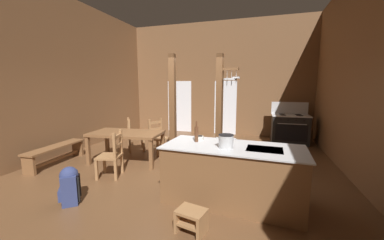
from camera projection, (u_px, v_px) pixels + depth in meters
ground_plane at (175, 177)px, 4.72m from camera, size 7.63×9.55×0.10m
wall_back at (217, 79)px, 8.59m from camera, size 7.63×0.14×4.24m
wall_left at (41, 75)px, 5.43m from camera, size 0.14×9.55×4.24m
glazed_door_back_left at (180, 106)px, 9.14m from camera, size 1.00×0.01×2.05m
glazed_panel_back_right at (225, 108)px, 8.58m from camera, size 0.84×0.01×2.05m
kitchen_island at (232, 174)px, 3.55m from camera, size 2.20×1.05×0.92m
stove_range at (290, 129)px, 7.25m from camera, size 1.16×0.84×1.32m
support_post_with_pot_rack at (221, 105)px, 5.31m from camera, size 0.56×0.27×2.59m
support_post_center at (173, 109)px, 5.37m from camera, size 0.14×0.14×2.59m
step_stool at (191, 219)px, 2.83m from camera, size 0.41×0.35×0.30m
dining_table at (126, 136)px, 5.43m from camera, size 1.78×1.06×0.74m
ladderback_chair_near_window at (158, 137)px, 6.18m from camera, size 0.60×0.60×0.95m
ladderback_chair_by_post at (112, 155)px, 4.54m from camera, size 0.54×0.54×0.95m
ladderback_chair_at_table_end at (134, 135)px, 6.39m from camera, size 0.62×0.62×0.95m
bench_along_left_wall at (56, 151)px, 5.32m from camera, size 0.46×1.55×0.44m
backpack at (70, 184)px, 3.52m from camera, size 0.39×0.39×0.60m
stockpot_on_counter at (226, 141)px, 3.37m from camera, size 0.30×0.23×0.21m
mixing_bowl_on_counter at (199, 138)px, 3.94m from camera, size 0.17×0.17×0.06m
bottle_tall_on_counter at (196, 134)px, 3.75m from camera, size 0.06×0.06×0.35m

